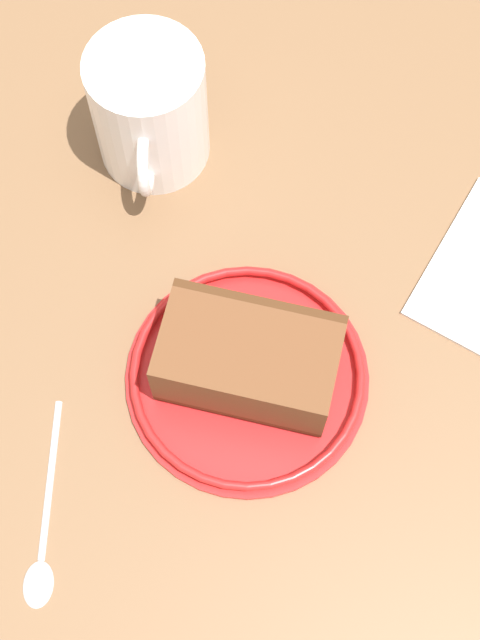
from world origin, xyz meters
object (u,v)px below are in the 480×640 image
(small_plate, at_px, (247,376))
(tea_mug, at_px, (149,110))
(cake_slice, at_px, (249,359))
(teaspoon, at_px, (42,545))

(small_plate, relative_size, tea_mug, 1.66)
(cake_slice, bearing_deg, tea_mug, -23.72)
(tea_mug, bearing_deg, cake_slice, 156.28)
(small_plate, xyz_separation_m, teaspoon, (0.01, 0.18, -0.00))
(cake_slice, xyz_separation_m, tea_mug, (0.18, -0.08, 0.02))
(cake_slice, distance_m, teaspoon, 0.18)
(cake_slice, bearing_deg, small_plate, 121.74)
(tea_mug, bearing_deg, small_plate, 155.84)
(cake_slice, xyz_separation_m, teaspoon, (0.01, 0.18, -0.03))
(cake_slice, height_order, teaspoon, cake_slice)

